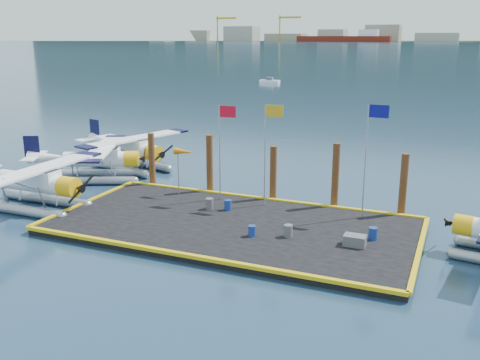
# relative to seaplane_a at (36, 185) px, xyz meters

# --- Properties ---
(ground) EXTENTS (4000.00, 4000.00, 0.00)m
(ground) POSITION_rel_seaplane_a_xyz_m (12.61, 1.44, -1.58)
(ground) COLOR #162B43
(ground) RESTS_ON ground
(dock) EXTENTS (20.00, 10.00, 0.40)m
(dock) POSITION_rel_seaplane_a_xyz_m (12.61, 1.44, -1.38)
(dock) COLOR black
(dock) RESTS_ON ground
(dock_bumpers) EXTENTS (20.25, 10.25, 0.18)m
(dock_bumpers) POSITION_rel_seaplane_a_xyz_m (12.61, 1.44, -1.09)
(dock_bumpers) COLOR gold
(dock_bumpers) RESTS_ON dock
(seaplane_a) EXTENTS (9.21, 10.14, 3.63)m
(seaplane_a) POSITION_rel_seaplane_a_xyz_m (0.00, 0.00, 0.00)
(seaplane_a) COLOR #949AA2
(seaplane_a) RESTS_ON ground
(seaplane_b) EXTENTS (8.94, 9.38, 3.44)m
(seaplane_b) POSITION_rel_seaplane_a_xyz_m (-0.67, 7.18, -0.08)
(seaplane_b) COLOR #949AA2
(seaplane_b) RESTS_ON ground
(seaplane_c) EXTENTS (9.42, 10.08, 3.61)m
(seaplane_c) POSITION_rel_seaplane_a_xyz_m (-0.26, 11.00, -0.01)
(seaplane_c) COLOR #949AA2
(seaplane_c) RESTS_ON ground
(drum_0) EXTENTS (0.44, 0.44, 0.63)m
(drum_0) POSITION_rel_seaplane_a_xyz_m (11.44, 3.47, -0.87)
(drum_0) COLOR navy
(drum_0) RESTS_ON dock
(drum_1) EXTENTS (0.41, 0.41, 0.57)m
(drum_1) POSITION_rel_seaplane_a_xyz_m (14.36, 0.01, -0.89)
(drum_1) COLOR navy
(drum_1) RESTS_ON dock
(drum_2) EXTENTS (0.46, 0.46, 0.64)m
(drum_2) POSITION_rel_seaplane_a_xyz_m (16.13, 0.66, -0.86)
(drum_2) COLOR #505054
(drum_2) RESTS_ON dock
(drum_4) EXTENTS (0.46, 0.46, 0.65)m
(drum_4) POSITION_rel_seaplane_a_xyz_m (20.26, 1.96, -0.86)
(drum_4) COLOR navy
(drum_4) RESTS_ON dock
(drum_5) EXTENTS (0.47, 0.47, 0.67)m
(drum_5) POSITION_rel_seaplane_a_xyz_m (10.35, 3.20, -0.85)
(drum_5) COLOR #505054
(drum_5) RESTS_ON dock
(crate) EXTENTS (1.09, 0.73, 0.54)m
(crate) POSITION_rel_seaplane_a_xyz_m (19.56, 0.78, -0.91)
(crate) COLOR #505054
(crate) RESTS_ON dock
(flagpole_red) EXTENTS (1.14, 0.08, 6.00)m
(flagpole_red) POSITION_rel_seaplane_a_xyz_m (10.32, 5.24, 2.82)
(flagpole_red) COLOR #9B9BA3
(flagpole_red) RESTS_ON dock
(flagpole_yellow) EXTENTS (1.14, 0.08, 6.20)m
(flagpole_yellow) POSITION_rel_seaplane_a_xyz_m (13.32, 5.24, 2.93)
(flagpole_yellow) COLOR #9B9BA3
(flagpole_yellow) RESTS_ON dock
(flagpole_blue) EXTENTS (1.14, 0.08, 6.50)m
(flagpole_blue) POSITION_rel_seaplane_a_xyz_m (19.31, 5.24, 3.11)
(flagpole_blue) COLOR #9B9BA3
(flagpole_blue) RESTS_ON dock
(windsock) EXTENTS (1.40, 0.44, 3.12)m
(windsock) POSITION_rel_seaplane_a_xyz_m (7.59, 5.24, 1.65)
(windsock) COLOR #9B9BA3
(windsock) RESTS_ON dock
(piling_0) EXTENTS (0.44, 0.44, 4.00)m
(piling_0) POSITION_rel_seaplane_a_xyz_m (4.11, 6.84, 0.42)
(piling_0) COLOR #442913
(piling_0) RESTS_ON ground
(piling_1) EXTENTS (0.44, 0.44, 4.20)m
(piling_1) POSITION_rel_seaplane_a_xyz_m (8.61, 6.84, 0.52)
(piling_1) COLOR #442913
(piling_1) RESTS_ON ground
(piling_2) EXTENTS (0.44, 0.44, 3.80)m
(piling_2) POSITION_rel_seaplane_a_xyz_m (13.11, 6.84, 0.32)
(piling_2) COLOR #442913
(piling_2) RESTS_ON ground
(piling_3) EXTENTS (0.44, 0.44, 4.30)m
(piling_3) POSITION_rel_seaplane_a_xyz_m (17.11, 6.84, 0.57)
(piling_3) COLOR #442913
(piling_3) RESTS_ON ground
(piling_4) EXTENTS (0.44, 0.44, 4.00)m
(piling_4) POSITION_rel_seaplane_a_xyz_m (21.11, 6.84, 0.42)
(piling_4) COLOR #442913
(piling_4) RESTS_ON ground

